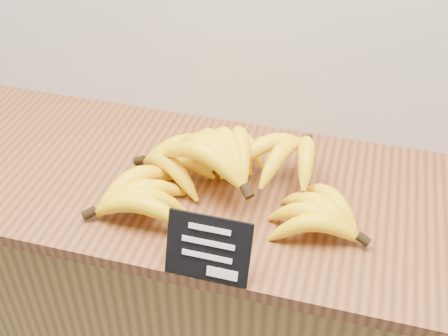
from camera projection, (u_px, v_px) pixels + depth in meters
The scene contains 4 objects.
counter at pixel (229, 319), 1.54m from camera, with size 1.41×0.50×0.90m, color olive.
counter_top at pixel (230, 191), 1.25m from camera, with size 1.51×0.54×0.03m, color brown.
chalkboard_sign at pixel (208, 249), 1.01m from camera, with size 0.16×0.01×0.13m, color black.
banana_pile at pixel (224, 173), 1.18m from camera, with size 0.57×0.38×0.13m.
Camera 1 is at (0.15, 1.84, 1.73)m, focal length 45.00 mm.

